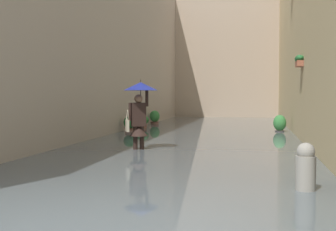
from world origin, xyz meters
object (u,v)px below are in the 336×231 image
(potted_plant_mid_right, at_px, (143,122))
(potted_plant_near_right, at_px, (155,119))
(person_wading, at_px, (139,104))
(potted_plant_far_left, at_px, (280,125))
(potted_plant_far_right, at_px, (129,125))
(mooring_bollard, at_px, (306,174))

(potted_plant_mid_right, relative_size, potted_plant_near_right, 0.87)
(person_wading, bearing_deg, potted_plant_mid_right, -76.32)
(potted_plant_mid_right, height_order, potted_plant_near_right, potted_plant_near_right)
(person_wading, height_order, potted_plant_far_left, person_wading)
(potted_plant_far_right, distance_m, mooring_bollard, 11.74)
(potted_plant_far_right, relative_size, potted_plant_near_right, 0.92)
(person_wading, relative_size, potted_plant_mid_right, 2.66)
(potted_plant_far_right, height_order, potted_plant_far_left, potted_plant_far_left)
(potted_plant_far_right, relative_size, mooring_bollard, 0.87)
(potted_plant_mid_right, bearing_deg, potted_plant_far_right, 90.02)
(potted_plant_far_left, xyz_separation_m, mooring_bollard, (0.18, 11.44, -0.02))
(potted_plant_far_right, height_order, mooring_bollard, mooring_bollard)
(potted_plant_far_right, xyz_separation_m, potted_plant_far_left, (-5.91, -1.19, 0.02))
(potted_plant_far_right, bearing_deg, person_wading, 108.59)
(potted_plant_near_right, height_order, mooring_bollard, mooring_bollard)
(mooring_bollard, bearing_deg, potted_plant_far_left, -90.91)
(potted_plant_far_right, height_order, potted_plant_mid_right, potted_plant_far_right)
(potted_plant_far_left, relative_size, mooring_bollard, 0.93)
(potted_plant_far_right, distance_m, potted_plant_near_right, 4.77)
(potted_plant_far_left, bearing_deg, potted_plant_far_right, 11.41)
(potted_plant_far_right, xyz_separation_m, mooring_bollard, (-5.73, 10.24, 0.01))
(potted_plant_far_left, bearing_deg, potted_plant_near_right, -31.01)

